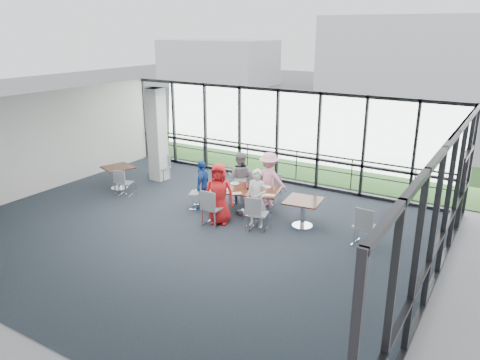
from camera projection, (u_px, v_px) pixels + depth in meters
The scene contains 43 objects.
floor at pixel (189, 232), 12.34m from camera, with size 12.00×10.00×0.02m, color #222631.
ceiling at pixel (184, 111), 11.34m from camera, with size 12.00×10.00×0.04m, color white.
wall_left at pixel (36, 144), 14.82m from camera, with size 0.10×10.00×3.20m, color silver.
wall_front at pixel (2, 250), 7.79m from camera, with size 12.00×0.10×3.20m, color silver.
curtain_wall_back at pixel (277, 136), 15.89m from camera, with size 12.00×0.10×3.20m, color white.
curtain_wall_right at pixel (438, 223), 8.86m from camera, with size 0.10×10.00×3.20m, color white.
exit_door at pixel (461, 193), 12.06m from camera, with size 0.12×1.60×2.10m, color black.
structural_column at pixel (157, 135), 16.06m from camera, with size 0.50×0.50×3.20m, color silver.
apron at pixel (329, 151), 20.44m from camera, with size 80.00×70.00×0.02m, color slate.
grass_strip at pixel (310, 161), 18.81m from camera, with size 80.00×5.00×0.01m, color #25521C.
hangar_aux at pixel (218, 62), 43.33m from camera, with size 10.00×6.00×4.00m, color silver.
guard_rail at pixel (284, 163), 16.72m from camera, with size 0.06×0.06×12.00m, color #2D2D33.
main_table at pixel (246, 193), 13.33m from camera, with size 2.13×1.50×0.75m.
side_table_left at pixel (118, 170), 15.41m from camera, with size 1.12×1.12×0.75m.
side_table_right at pixel (303, 204), 12.46m from camera, with size 1.03×1.03×0.75m.
diner_near_left at pixel (219, 194), 12.62m from camera, with size 0.83×0.54×1.69m, color red.
diner_near_right at pixel (257, 198), 12.44m from camera, with size 0.58×0.42×1.59m, color silver.
diner_far_left at pixel (240, 177), 14.14m from camera, with size 0.77×0.48×1.59m, color gray.
diner_far_right at pixel (269, 180), 13.86m from camera, with size 1.07×0.55×1.65m, color pink.
diner_end at pixel (203, 185), 13.64m from camera, with size 0.87×0.48×1.49m, color #1B469A.
chair_main_nl at pixel (213, 208), 12.60m from camera, with size 0.48×0.48×0.99m, color gray, non-canonical shape.
chair_main_nr at pixel (258, 214), 12.26m from camera, with size 0.46×0.46×0.93m, color gray, non-canonical shape.
chair_main_fl at pixel (241, 187), 14.31m from camera, with size 0.45×0.45×0.91m, color gray, non-canonical shape.
chair_main_fr at pixel (270, 190), 14.17m from camera, with size 0.42×0.42×0.87m, color gray, non-canonical shape.
chair_main_end at pixel (198, 193), 13.78m from camera, with size 0.46×0.46×0.93m, color gray, non-canonical shape.
chair_spare_la at pixel (125, 183), 14.85m from camera, with size 0.41×0.41×0.83m, color gray, non-canonical shape.
chair_spare_lb at pixel (163, 168), 16.38m from camera, with size 0.42×0.42×0.87m, color gray, non-canonical shape.
chair_spare_r at pixel (365, 226), 11.41m from camera, with size 0.49×0.49×1.00m, color gray, non-canonical shape.
plate_nl at pixel (224, 190), 13.19m from camera, with size 0.28×0.28×0.01m, color white.
plate_nr at pixel (260, 195), 12.80m from camera, with size 0.25×0.25×0.01m, color white.
plate_fl at pixel (235, 183), 13.73m from camera, with size 0.27×0.27×0.01m, color white.
plate_fr at pixel (267, 187), 13.43m from camera, with size 0.27×0.27×0.01m, color white.
plate_end at pixel (217, 186), 13.54m from camera, with size 0.25×0.25×0.01m, color white.
tumbler_a at pixel (233, 189), 13.10m from camera, with size 0.06×0.06×0.13m, color white.
tumbler_b at pixel (253, 189), 13.05m from camera, with size 0.08×0.08×0.15m, color white.
tumbler_c at pixel (251, 185), 13.42m from camera, with size 0.07×0.07×0.14m, color white.
tumbler_d at pixel (221, 186), 13.32m from camera, with size 0.07×0.07×0.14m, color white.
menu_a at pixel (237, 193), 12.93m from camera, with size 0.28×0.20×0.00m, color silver.
menu_b at pixel (270, 195), 12.79m from camera, with size 0.28×0.20×0.00m, color silver.
menu_c at pixel (256, 185), 13.57m from camera, with size 0.30×0.21×0.00m, color silver.
condiment_caddy at pixel (249, 189), 13.25m from camera, with size 0.10×0.07×0.04m, color black.
ketchup_bottle at pixel (245, 185), 13.35m from camera, with size 0.06×0.06×0.18m, color maroon.
green_bottle at pixel (250, 186), 13.22m from camera, with size 0.05×0.05×0.20m, color #297629.
Camera 1 is at (7.07, -8.92, 5.13)m, focal length 35.00 mm.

